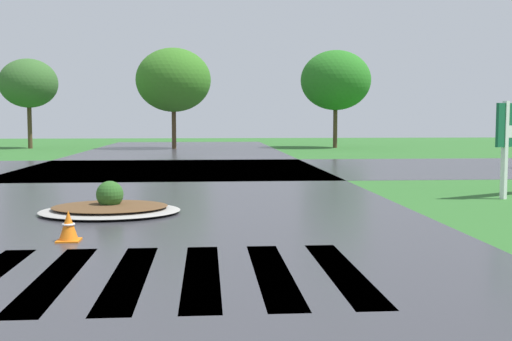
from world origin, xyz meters
TOP-DOWN VIEW (x-y plane):
  - asphalt_roadway at (0.00, 10.00)m, footprint 11.62×80.00m
  - asphalt_cross_road at (0.00, 22.01)m, footprint 90.00×10.46m
  - crosswalk_stripes at (0.00, 5.14)m, footprint 6.75×3.38m
  - median_island at (-0.58, 10.40)m, footprint 2.89×2.39m
  - traffic_cone at (-0.79, 7.46)m, footprint 0.36×0.36m
  - background_treeline at (-3.34, 39.00)m, footprint 35.94×6.07m

SIDE VIEW (x-z plane):
  - asphalt_roadway at x=0.00m, z-range 0.00..0.01m
  - asphalt_cross_road at x=0.00m, z-range 0.00..0.01m
  - crosswalk_stripes at x=0.00m, z-range 0.00..0.01m
  - median_island at x=-0.58m, z-range -0.21..0.47m
  - traffic_cone at x=-0.79m, z-range -0.02..0.49m
  - background_treeline at x=-3.34m, z-range 1.13..7.59m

